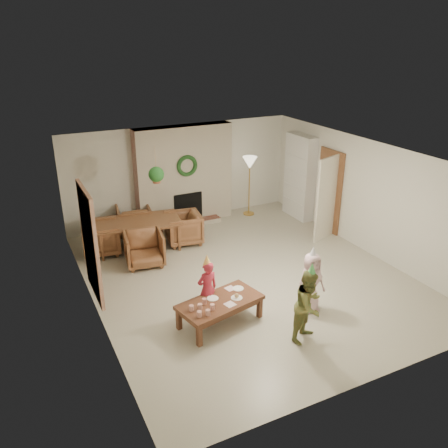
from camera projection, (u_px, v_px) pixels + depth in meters
floor at (246, 276)px, 9.45m from camera, size 7.00×7.00×0.00m
ceiling at (248, 156)px, 8.49m from camera, size 7.00×7.00×0.00m
wall_back at (181, 173)px, 11.87m from camera, size 7.00×0.00×7.00m
wall_front at (375, 309)px, 6.07m from camera, size 7.00×0.00×7.00m
wall_left at (90, 249)px, 7.75m from camera, size 0.00×7.00×7.00m
wall_right at (366, 196)px, 10.19m from camera, size 0.00×7.00×7.00m
fireplace_mass at (184, 175)px, 11.70m from camera, size 2.50×0.40×2.50m
fireplace_hearth at (191, 223)px, 11.87m from camera, size 1.60×0.30×0.12m
fireplace_firebox at (188, 207)px, 11.86m from camera, size 0.75×0.12×0.75m
fireplace_wreath at (187, 166)px, 11.39m from camera, size 0.54×0.10×0.54m
floor_lamp_base at (249, 213)px, 12.63m from camera, size 0.30×0.30×0.03m
floor_lamp_post at (249, 188)px, 12.35m from camera, size 0.03×0.03×1.44m
floor_lamp_shade at (250, 163)px, 12.08m from camera, size 0.38×0.38×0.32m
bookshelf_carcass at (300, 177)px, 12.09m from camera, size 0.30×1.00×2.20m
bookshelf_shelf_a at (297, 200)px, 12.33m from camera, size 0.30×0.92×0.03m
bookshelf_shelf_b at (298, 186)px, 12.18m from camera, size 0.30×0.92×0.03m
bookshelf_shelf_c at (299, 171)px, 12.02m from camera, size 0.30×0.92×0.03m
bookshelf_shelf_d at (300, 156)px, 11.87m from camera, size 0.30×0.92×0.03m
books_row_lower at (300, 197)px, 12.14m from camera, size 0.20×0.40×0.24m
books_row_mid at (297, 180)px, 12.16m from camera, size 0.20×0.44×0.24m
books_row_upper at (301, 167)px, 11.88m from camera, size 0.20×0.36×0.22m
door_frame at (329, 191)px, 11.26m from camera, size 0.05×0.86×2.04m
door_leaf at (327, 199)px, 10.80m from camera, size 0.77×0.32×2.00m
curtain_panel at (90, 244)px, 7.93m from camera, size 0.06×1.20×2.00m
dining_table at (139, 235)px, 10.52m from camera, size 2.02×1.32×0.66m
dining_chair_near at (144, 249)px, 9.78m from camera, size 0.89×0.91×0.73m
dining_chair_far at (134, 220)px, 11.23m from camera, size 0.89×0.91×0.73m
dining_chair_left at (101, 238)px, 10.27m from camera, size 0.91×0.89×0.73m
dining_chair_right at (183, 228)px, 10.79m from camera, size 0.91×0.89×0.73m
hanging_plant_cord at (156, 163)px, 9.33m from camera, size 0.01×0.01×0.70m
hanging_plant_pot at (157, 180)px, 9.47m from camera, size 0.16×0.16×0.12m
hanging_plant_foliage at (156, 174)px, 9.42m from camera, size 0.32×0.32×0.32m
coffee_table_top at (220, 302)px, 7.77m from camera, size 1.54×1.00×0.07m
coffee_table_apron at (220, 306)px, 7.80m from camera, size 1.41×0.87×0.09m
coffee_leg_fl at (199, 336)px, 7.27m from camera, size 0.09×0.09×0.37m
coffee_leg_fr at (260, 308)px, 8.02m from camera, size 0.09×0.09×0.37m
coffee_leg_bl at (179, 319)px, 7.69m from camera, size 0.09×0.09×0.37m
coffee_leg_br at (238, 294)px, 8.44m from camera, size 0.09×0.09×0.37m
cup_a at (199, 314)px, 7.31m from camera, size 0.09×0.09×0.10m
cup_b at (191, 308)px, 7.46m from camera, size 0.09×0.09×0.10m
cup_c at (208, 313)px, 7.34m from camera, size 0.09×0.09×0.10m
cup_d at (200, 307)px, 7.50m from camera, size 0.09×0.09×0.10m
cup_e at (212, 307)px, 7.49m from camera, size 0.09×0.09×0.10m
cup_f at (204, 301)px, 7.65m from camera, size 0.09×0.09×0.10m
plate_a at (213, 298)px, 7.82m from camera, size 0.23×0.23×0.01m
plate_b at (237, 298)px, 7.84m from camera, size 0.23×0.23×0.01m
plate_c at (238, 288)px, 8.12m from camera, size 0.23×0.23×0.01m
food_scoop at (237, 296)px, 7.82m from camera, size 0.09×0.09×0.08m
napkin_left at (230, 304)px, 7.65m from camera, size 0.20×0.20×0.01m
napkin_right at (230, 288)px, 8.12m from camera, size 0.20×0.20×0.01m
child_red at (207, 289)px, 7.94m from camera, size 0.40×0.28×1.04m
party_hat_red at (207, 260)px, 7.73m from camera, size 0.17×0.17×0.20m
child_plaid at (309, 305)px, 7.31m from camera, size 0.73×0.67×1.22m
party_hat_plaid at (312, 269)px, 7.06m from camera, size 0.16×0.16×0.20m
child_pink at (311, 282)px, 8.09m from camera, size 0.55×0.36×1.11m
party_hat_pink at (313, 252)px, 7.85m from camera, size 0.17×0.17×0.20m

